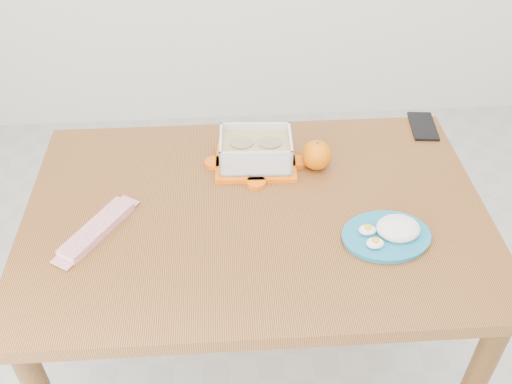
{
  "coord_description": "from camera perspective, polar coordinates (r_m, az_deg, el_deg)",
  "views": [
    {
      "loc": [
        -0.27,
        -0.95,
        1.77
      ],
      "look_at": [
        -0.2,
        0.16,
        0.81
      ],
      "focal_mm": 40.0,
      "sensor_mm": 36.0,
      "label": 1
    }
  ],
  "objects": [
    {
      "name": "rice_plate",
      "position": [
        1.46,
        13.28,
        -3.92
      ],
      "size": [
        0.24,
        0.24,
        0.06
      ],
      "rotation": [
        0.0,
        0.0,
        0.09
      ],
      "color": "teal",
      "rests_on": "dining_table"
    },
    {
      "name": "smartphone",
      "position": [
        1.89,
        16.36,
        6.33
      ],
      "size": [
        0.09,
        0.16,
        0.01
      ],
      "primitive_type": "cube",
      "rotation": [
        0.0,
        0.0,
        -0.11
      ],
      "color": "black",
      "rests_on": "dining_table"
    },
    {
      "name": "dining_table",
      "position": [
        1.58,
        0.0,
        -4.3
      ],
      "size": [
        1.23,
        0.82,
        0.75
      ],
      "rotation": [
        0.0,
        0.0,
        -0.0
      ],
      "color": "brown",
      "rests_on": "ground"
    },
    {
      "name": "orange_fruit",
      "position": [
        1.63,
        6.07,
        3.69
      ],
      "size": [
        0.09,
        0.09,
        0.09
      ],
      "primitive_type": "sphere",
      "color": "orange",
      "rests_on": "dining_table"
    },
    {
      "name": "food_container",
      "position": [
        1.63,
        -0.04,
        4.1
      ],
      "size": [
        0.24,
        0.19,
        0.1
      ],
      "rotation": [
        0.0,
        0.0,
        -0.05
      ],
      "color": "#FC6307",
      "rests_on": "dining_table"
    },
    {
      "name": "candy_bar",
      "position": [
        1.5,
        -15.62,
        -3.59
      ],
      "size": [
        0.17,
        0.22,
        0.02
      ],
      "primitive_type": "cube",
      "rotation": [
        0.0,
        0.0,
        1.0
      ],
      "color": "#B30923",
      "rests_on": "dining_table"
    }
  ]
}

